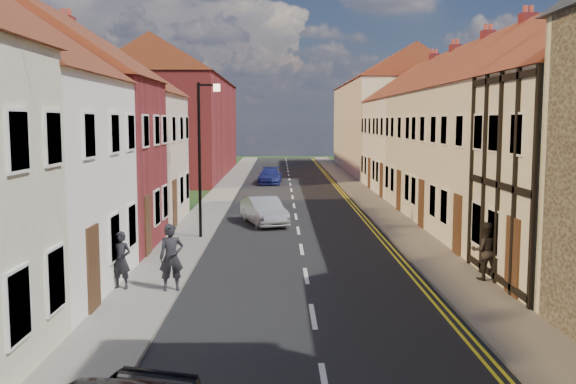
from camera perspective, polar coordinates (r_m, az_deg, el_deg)
name	(u,v)px	position (r m, az deg, el deg)	size (l,w,h in m)	color
road	(294,206)	(35.19, 0.54, -1.24)	(7.00, 90.00, 0.02)	black
pavement_left	(214,205)	(35.36, -6.61, -1.16)	(1.80, 90.00, 0.12)	slate
pavement_right	(374,205)	(35.56, 7.64, -1.14)	(1.80, 90.00, 0.12)	slate
cottage_r_white_near	(561,126)	(25.10, 23.07, 5.42)	(8.30, 6.00, 9.00)	beige
cottage_r_cream_mid	(507,125)	(30.12, 18.92, 5.67)	(8.30, 5.20, 9.00)	beige
cottage_r_pink	(471,124)	(35.25, 15.96, 5.81)	(8.30, 6.00, 9.00)	beige
cottage_r_white_far	(445,124)	(40.45, 13.76, 5.92)	(8.30, 5.20, 9.00)	white
cottage_r_cream_far	(425,123)	(45.70, 12.06, 5.98)	(8.30, 6.00, 9.00)	white
cottage_l_brick_mid	(39,125)	(24.45, -21.22, 5.61)	(8.30, 5.70, 9.10)	maroon
cottage_l_pink	(88,127)	(29.96, -17.34, 5.51)	(8.30, 6.30, 8.80)	#FFD8C9
block_right_far	(388,114)	(60.73, 8.87, 6.88)	(8.30, 24.20, 10.50)	beige
block_left_far	(179,113)	(55.53, -9.65, 6.92)	(8.30, 24.20, 10.50)	maroon
lamppost	(202,150)	(25.08, -7.69, 3.73)	(0.88, 0.15, 6.00)	black
car_mid	(264,211)	(28.87, -2.16, -1.68)	(1.33, 3.81, 1.26)	#A0A0A7
car_far	(270,176)	(47.62, -1.61, 1.44)	(1.64, 4.04, 1.17)	navy
pedestrian_left	(121,260)	(18.05, -14.62, -5.88)	(0.57, 0.37, 1.56)	black
pedestrian_right	(485,251)	(19.26, 17.14, -5.02)	(0.81, 0.63, 1.67)	black
pedestrian_left_b	(171,257)	(17.54, -10.33, -5.73)	(0.66, 0.43, 1.80)	black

